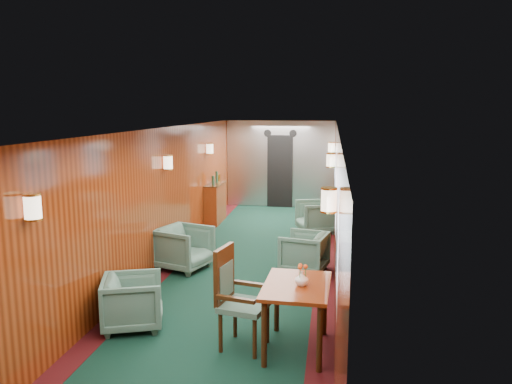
# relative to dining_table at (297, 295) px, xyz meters

# --- Properties ---
(room) EXTENTS (12.00, 12.10, 2.40)m
(room) POSITION_rel_dining_table_xyz_m (-1.07, 2.45, 0.98)
(room) COLOR black
(room) RESTS_ON ground
(bulkhead) EXTENTS (2.98, 0.17, 2.39)m
(bulkhead) POSITION_rel_dining_table_xyz_m (-1.07, 8.36, 0.53)
(bulkhead) COLOR #BABDC1
(bulkhead) RESTS_ON ground
(windows_right) EXTENTS (0.02, 8.60, 0.80)m
(windows_right) POSITION_rel_dining_table_xyz_m (0.42, 2.70, 0.79)
(windows_right) COLOR silver
(windows_right) RESTS_ON ground
(wall_sconces) EXTENTS (2.97, 7.97, 0.25)m
(wall_sconces) POSITION_rel_dining_table_xyz_m (-1.07, 3.02, 1.13)
(wall_sconces) COLOR beige
(wall_sconces) RESTS_ON ground
(dining_table) EXTENTS (0.77, 1.07, 0.78)m
(dining_table) POSITION_rel_dining_table_xyz_m (0.00, 0.00, 0.00)
(dining_table) COLOR maroon
(dining_table) RESTS_ON ground
(side_chair) EXTENTS (0.62, 0.64, 1.18)m
(side_chair) POSITION_rel_dining_table_xyz_m (-0.70, -0.01, -0.02)
(side_chair) COLOR #1E463E
(side_chair) RESTS_ON ground
(credenza) EXTENTS (0.33, 1.06, 1.23)m
(credenza) POSITION_rel_dining_table_xyz_m (-2.41, 6.17, -0.17)
(credenza) COLOR maroon
(credenza) RESTS_ON ground
(flower_vase) EXTENTS (0.20, 0.20, 0.16)m
(flower_vase) POSITION_rel_dining_table_xyz_m (0.06, -0.03, 0.20)
(flower_vase) COLOR white
(flower_vase) RESTS_ON dining_table
(armchair_left_near) EXTENTS (0.92, 0.91, 0.67)m
(armchair_left_near) POSITION_rel_dining_table_xyz_m (-2.07, 0.29, -0.32)
(armchair_left_near) COLOR #1E463E
(armchair_left_near) RESTS_ON ground
(armchair_left_far) EXTENTS (1.02, 1.01, 0.74)m
(armchair_left_far) POSITION_rel_dining_table_xyz_m (-2.11, 2.63, -0.29)
(armchair_left_far) COLOR #1E463E
(armchair_left_far) RESTS_ON ground
(armchair_right_near) EXTENTS (0.88, 0.87, 0.67)m
(armchair_right_near) POSITION_rel_dining_table_xyz_m (-0.07, 2.80, -0.32)
(armchair_right_near) COLOR #1E463E
(armchair_right_near) RESTS_ON ground
(armchair_right_far) EXTENTS (0.99, 0.98, 0.71)m
(armchair_right_far) POSITION_rel_dining_table_xyz_m (0.03, 5.53, -0.30)
(armchair_right_far) COLOR #1E463E
(armchair_right_far) RESTS_ON ground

